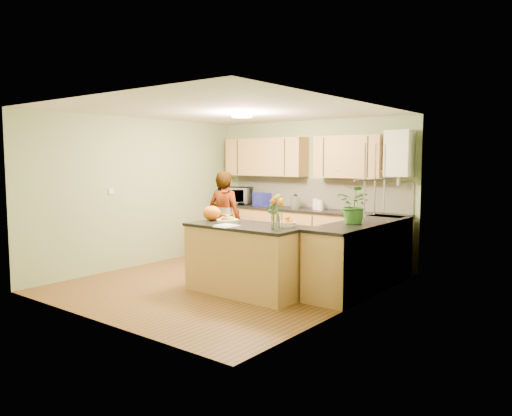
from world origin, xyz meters
The scene contains 28 objects.
floor centered at (0.00, 0.00, 0.00)m, with size 4.50×4.50×0.00m, color brown.
ceiling centered at (0.00, 0.00, 2.50)m, with size 4.00×4.50×0.02m, color silver.
wall_back centered at (0.00, 2.25, 1.25)m, with size 4.00×0.02×2.50m, color #8FA274.
wall_front centered at (0.00, -2.25, 1.25)m, with size 4.00×0.02×2.50m, color #8FA274.
wall_left centered at (-2.00, 0.00, 1.25)m, with size 0.02×4.50×2.50m, color #8FA274.
wall_right centered at (2.00, 0.00, 1.25)m, with size 0.02×4.50×2.50m, color #8FA274.
back_counter centered at (0.10, 1.95, 0.47)m, with size 3.64×0.62×0.94m.
right_counter centered at (1.70, 0.85, 0.47)m, with size 0.62×2.24×0.94m.
splashback centered at (0.10, 2.23, 1.20)m, with size 3.60×0.02×0.52m, color beige.
upper_cabinets centered at (-0.18, 2.08, 1.85)m, with size 3.20×0.34×0.70m.
boiler centered at (1.70, 2.09, 1.90)m, with size 0.40×0.30×0.86m.
window_right centered at (1.99, 0.60, 1.55)m, with size 0.01×1.30×1.05m.
light_switch centered at (-1.99, -0.60, 1.30)m, with size 0.02×0.09×0.09m, color white.
ceiling_lamp centered at (0.00, 0.30, 2.46)m, with size 0.30×0.30×0.07m.
peninsula_island centered at (0.56, -0.28, 0.47)m, with size 1.63×0.83×0.93m.
fruit_dish centered at (0.21, -0.28, 0.98)m, with size 0.30×0.30×0.10m.
orange_bowl centered at (1.11, -0.13, 0.99)m, with size 0.22×0.22×0.13m.
flower_vase centered at (1.16, -0.46, 1.25)m, with size 0.26×0.26×0.48m.
orange_bag centered at (-0.13, -0.23, 1.04)m, with size 0.28×0.24×0.21m, color orange.
papers centered at (0.46, -0.58, 0.94)m, with size 0.23×0.31×0.01m, color white.
violinist centered at (-0.70, 0.69, 0.81)m, with size 0.59×0.39×1.62m, color tan.
violin centered at (-0.50, 0.47, 1.30)m, with size 0.54×0.22×0.11m, color #531705, non-canonical shape.
microwave centered at (-1.51, 1.92, 1.10)m, with size 0.60×0.40×0.33m, color white.
blue_box centered at (-0.87, 1.93, 1.06)m, with size 0.31×0.23×0.25m, color navy.
kettle centered at (-0.13, 1.94, 1.06)m, with size 0.16×0.16×0.30m.
jar_cream centered at (0.27, 2.00, 1.03)m, with size 0.12×0.12×0.19m, color #F7E6C6.
jar_white centered at (0.40, 1.93, 1.03)m, with size 0.11×0.11×0.17m, color white.
potted_plant centered at (1.70, 0.63, 1.20)m, with size 0.47×0.41×0.53m, color #306A23.
Camera 1 is at (4.75, -5.44, 1.81)m, focal length 35.00 mm.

